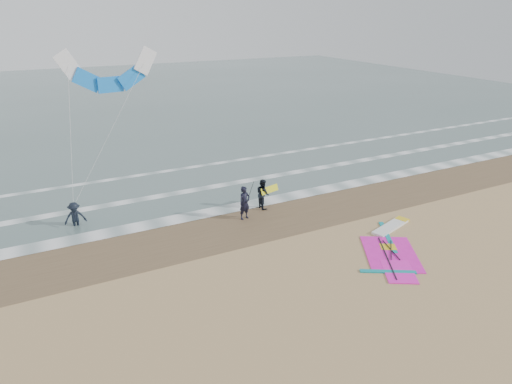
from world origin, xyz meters
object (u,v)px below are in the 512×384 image
person_wading (74,212)px  surf_kite (109,74)px  windsurf_rig (392,246)px  person_standing (245,203)px  person_walking (263,194)px

person_wading → surf_kite: bearing=51.2°
windsurf_rig → person_standing: 8.17m
person_walking → windsurf_rig: bearing=-154.6°
windsurf_rig → surf_kite: size_ratio=0.75×
windsurf_rig → surf_kite: (-10.43, 13.35, 7.48)m
person_standing → person_walking: size_ratio=1.08×
person_walking → person_wading: (-10.23, 2.41, -0.02)m
person_standing → person_walking: 1.85m
person_standing → person_walking: bearing=15.6°
person_standing → person_wading: (-8.61, 3.29, -0.09)m
windsurf_rig → person_walking: bearing=115.9°
windsurf_rig → person_standing: bearing=129.0°
person_standing → surf_kite: size_ratio=0.25×
windsurf_rig → person_walking: person_walking is taller
person_walking → person_wading: person_walking is taller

